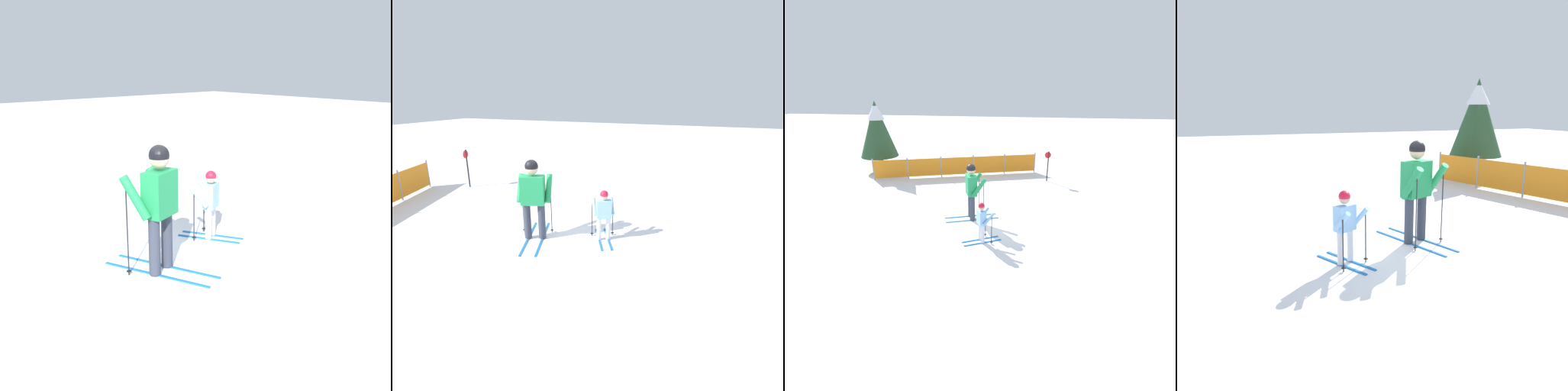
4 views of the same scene
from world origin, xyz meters
TOP-DOWN VIEW (x-y plane):
  - ground_plane at (0.00, 0.00)m, footprint 60.00×60.00m
  - skier_adult at (-0.02, 0.14)m, footprint 1.78×0.99m
  - skier_child at (0.51, -1.35)m, footprint 1.11×0.74m
  - safety_fence at (-1.47, 4.77)m, footprint 7.36×2.36m
  - conifer_far at (-5.53, 5.29)m, footprint 1.83×1.83m

SIDE VIEW (x-z plane):
  - ground_plane at x=0.00m, z-range 0.00..0.00m
  - safety_fence at x=-1.47m, z-range 0.00..0.99m
  - skier_child at x=0.51m, z-range 0.10..1.29m
  - skier_adult at x=-0.02m, z-range 0.18..2.03m
  - conifer_far at x=-5.53m, z-range 0.40..3.80m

